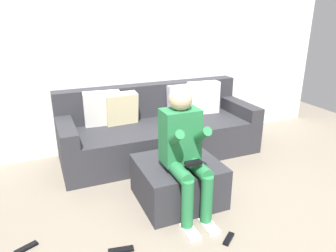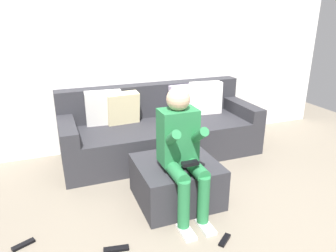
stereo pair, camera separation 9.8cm
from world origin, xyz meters
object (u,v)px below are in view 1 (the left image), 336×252
Objects in this scene: couch_sectional at (158,129)px; person_seated at (184,146)px; remote_by_storage_bin at (121,250)px; ottoman at (178,181)px; remote_near_ottoman at (229,239)px; remote_under_side_table at (26,248)px.

couch_sectional is 1.32m from person_seated.
couch_sectional is 1.83m from remote_by_storage_bin.
ottoman is 4.83× the size of remote_near_ottoman.
person_seated reaches higher than remote_by_storage_bin.
remote_near_ottoman is 0.85m from remote_by_storage_bin.
ottoman is 0.87m from remote_by_storage_bin.
person_seated is at bearing -98.69° from ottoman.
person_seated is (-0.03, -0.17, 0.43)m from ottoman.
ottoman reaches higher than remote_near_ottoman.
ottoman is (-0.22, -1.08, -0.12)m from couch_sectional.
couch_sectional is 1.80m from remote_near_ottoman.
remote_near_ottoman is (-0.09, -1.77, -0.31)m from couch_sectional.
ottoman is at bearing -16.41° from remote_under_side_table.
remote_near_ottoman and remote_by_storage_bin have the same top height.
remote_near_ottoman is 0.89× the size of remote_under_side_table.
couch_sectional is 15.68× the size of remote_near_ottoman.
person_seated is 6.59× the size of remote_under_side_table.
remote_near_ottoman is 0.80× the size of remote_by_storage_bin.
ottoman is 3.84× the size of remote_by_storage_bin.
remote_by_storage_bin is at bearing -120.38° from couch_sectional.
remote_near_ottoman is at bearing -92.93° from couch_sectional.
person_seated is at bearing 34.42° from remote_by_storage_bin.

